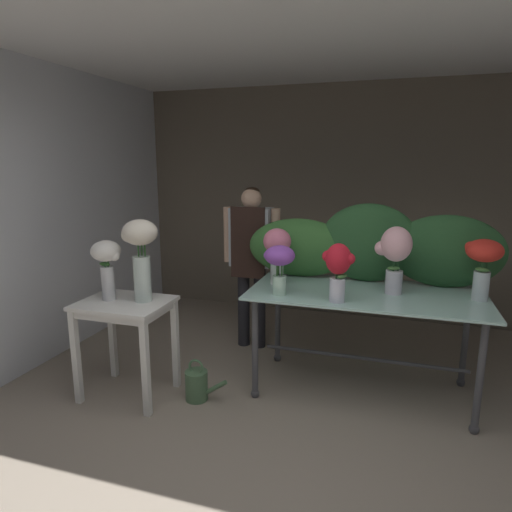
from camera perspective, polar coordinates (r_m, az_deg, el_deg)
ground_plane at (r=4.08m, az=6.71°, el=-15.26°), size 8.08×8.08×0.00m
wall_back at (r=5.47m, az=10.76°, el=6.73°), size 5.01×0.12×2.76m
wall_left at (r=4.79m, az=-23.85°, el=5.20°), size 0.12×3.79×2.76m
ceiling_slab at (r=3.75m, az=7.88°, el=26.70°), size 5.13×3.79×0.12m
display_table_glass at (r=3.65m, az=13.88°, el=-6.55°), size 1.82×0.91×0.86m
side_table_white at (r=3.67m, az=-16.54°, el=-7.39°), size 0.69×0.55×0.80m
florist at (r=4.38m, az=-0.61°, el=0.69°), size 0.58×0.24×1.63m
foliage_backdrop at (r=3.87m, az=14.04°, el=1.12°), size 2.13×0.27×0.67m
vase_blush_lilies at (r=3.55m, az=17.50°, el=0.41°), size 0.28×0.24×0.53m
vase_violet_snapdragons at (r=3.38m, az=3.07°, el=-0.76°), size 0.25×0.24×0.39m
vase_rosy_stock at (r=3.67m, az=2.76°, el=0.97°), size 0.23×0.23×0.47m
vase_crimson_tulips at (r=3.25m, az=10.57°, el=-1.49°), size 0.25×0.19×0.44m
vase_scarlet_peonies at (r=3.63m, az=27.30°, el=-0.48°), size 0.26×0.26×0.46m
vase_white_roses_tall at (r=3.63m, az=-18.72°, el=-0.72°), size 0.24×0.23×0.48m
vase_cream_lisianthus_tall at (r=3.50m, az=-14.75°, el=0.71°), size 0.29×0.27×0.65m
watering_can at (r=3.69m, az=-7.62°, el=-16.16°), size 0.35×0.18×0.34m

